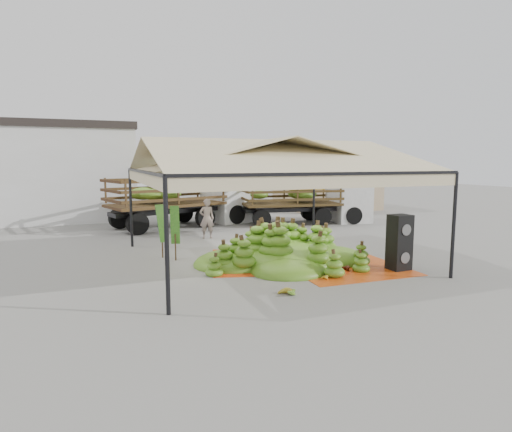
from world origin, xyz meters
name	(u,v)px	position (x,y,z in m)	size (l,w,h in m)	color
ground	(267,260)	(0.00, 0.00, 0.00)	(90.00, 90.00, 0.00)	slate
canopy_tent	(267,161)	(0.00, 0.00, 3.30)	(8.10, 8.10, 4.00)	black
building_tan	(326,179)	(10.00, 13.00, 2.07)	(6.30, 5.30, 4.10)	tan
tarp_left	(274,260)	(0.19, -0.21, 0.01)	(4.08, 3.89, 0.01)	red
tarp_right	(342,266)	(1.90, -1.66, 0.01)	(3.52, 3.70, 0.01)	#DC5914
banana_heap	(287,243)	(0.45, -0.60, 0.64)	(6.01, 4.94, 1.29)	#457017
hand_yellow_a	(323,277)	(0.51, -2.84, 0.09)	(0.39, 0.32, 0.18)	gold
hand_yellow_b	(284,291)	(-1.09, -3.70, 0.11)	(0.50, 0.41, 0.23)	#B19C23
hand_red_a	(343,267)	(1.59, -2.20, 0.11)	(0.49, 0.40, 0.22)	#511612
hand_red_b	(344,257)	(2.45, -0.90, 0.09)	(0.41, 0.34, 0.19)	#562D13
hand_green	(288,291)	(-1.00, -3.70, 0.11)	(0.48, 0.40, 0.22)	#427E1A
hanging_bunches	(296,181)	(1.20, 0.29, 2.62)	(1.74, 0.24, 0.20)	#537B19
speaker_stack	(399,242)	(3.25, -2.69, 0.85)	(0.63, 0.56, 1.70)	black
banana_leaves	(170,258)	(-3.00, 1.47, 0.00)	(0.96, 1.36, 3.70)	#297B20
vendor	(207,219)	(-0.82, 4.68, 0.86)	(0.63, 0.41, 1.71)	gray
truck_left	(188,195)	(-0.71, 8.70, 1.58)	(7.87, 4.59, 2.56)	#4E3B1A
truck_right	(311,196)	(5.59, 7.18, 1.44)	(7.05, 3.27, 2.33)	#483618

